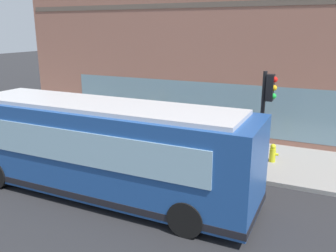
{
  "coord_description": "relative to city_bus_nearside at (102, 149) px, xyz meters",
  "views": [
    {
      "loc": [
        -9.2,
        -5.64,
        5.3
      ],
      "look_at": [
        3.42,
        0.18,
        1.45
      ],
      "focal_mm": 37.85,
      "sensor_mm": 36.0,
      "label": 1
    }
  ],
  "objects": [
    {
      "name": "pedestrian_by_light_pole",
      "position": [
        5.68,
        2.7,
        -0.46
      ],
      "size": [
        0.32,
        0.32,
        1.65
      ],
      "color": "silver",
      "rests_on": "sidewalk_curb"
    },
    {
      "name": "sidewalk_curb",
      "position": [
        5.08,
        -0.8,
        -1.48
      ],
      "size": [
        4.33,
        40.0,
        0.15
      ],
      "primitive_type": "cube",
      "color": "gray",
      "rests_on": "ground"
    },
    {
      "name": "traffic_light_near_corner",
      "position": [
        3.29,
        -4.55,
        1.23
      ],
      "size": [
        0.32,
        0.49,
        3.77
      ],
      "color": "black",
      "rests_on": "sidewalk_curb"
    },
    {
      "name": "building_corner",
      "position": [
        12.2,
        -0.8,
        4.2
      ],
      "size": [
        9.97,
        20.6,
        11.51
      ],
      "color": "#8C5B4C",
      "rests_on": "ground"
    },
    {
      "name": "pedestrian_near_building_entrance",
      "position": [
        3.55,
        3.14,
        -0.47
      ],
      "size": [
        0.32,
        0.32,
        1.63
      ],
      "color": "#99994C",
      "rests_on": "sidewalk_curb"
    },
    {
      "name": "fire_hydrant",
      "position": [
        4.92,
        -4.67,
        -1.04
      ],
      "size": [
        0.35,
        0.35,
        0.74
      ],
      "color": "gold",
      "rests_on": "sidewalk_curb"
    },
    {
      "name": "newspaper_vending_box",
      "position": [
        5.12,
        -3.8,
        -0.95
      ],
      "size": [
        0.44,
        0.43,
        0.9
      ],
      "color": "#BF3F19",
      "rests_on": "sidewalk_curb"
    },
    {
      "name": "ground",
      "position": [
        0.32,
        -0.8,
        -1.55
      ],
      "size": [
        120.0,
        120.0,
        0.0
      ],
      "primitive_type": "plane",
      "color": "#262628"
    },
    {
      "name": "city_bus_nearside",
      "position": [
        0.0,
        0.0,
        0.0
      ],
      "size": [
        2.66,
        10.06,
        3.07
      ],
      "color": "#1E478C",
      "rests_on": "ground"
    }
  ]
}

